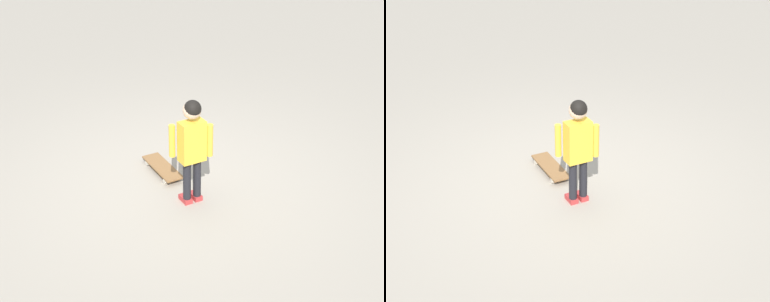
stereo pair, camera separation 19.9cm
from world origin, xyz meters
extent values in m
plane|color=#9E9384|center=(0.00, 0.00, 0.00)|extent=(50.00, 50.00, 0.00)
cylinder|color=black|center=(-0.16, 0.39, 0.24)|extent=(0.08, 0.08, 0.42)
cube|color=#B73333|center=(-0.14, 0.37, 0.03)|extent=(0.16, 0.17, 0.05)
cylinder|color=black|center=(-0.24, 0.32, 0.24)|extent=(0.08, 0.08, 0.42)
cube|color=#B73333|center=(-0.22, 0.30, 0.03)|extent=(0.16, 0.17, 0.05)
cube|color=gold|center=(-0.20, 0.36, 0.65)|extent=(0.27, 0.26, 0.40)
cylinder|color=gold|center=(-0.02, 0.38, 0.65)|extent=(0.06, 0.06, 0.32)
cylinder|color=gold|center=(-0.36, 0.30, 0.65)|extent=(0.06, 0.06, 0.32)
sphere|color=beige|center=(-0.20, 0.36, 0.96)|extent=(0.17, 0.17, 0.17)
sphere|color=black|center=(-0.21, 0.36, 0.98)|extent=(0.16, 0.16, 0.16)
cube|color=olive|center=(0.21, -0.12, 0.07)|extent=(0.55, 0.59, 0.02)
cube|color=#B7B7BC|center=(0.36, -0.28, 0.05)|extent=(0.10, 0.09, 0.02)
cube|color=#B7B7BC|center=(0.07, 0.04, 0.05)|extent=(0.10, 0.09, 0.02)
cylinder|color=beige|center=(0.41, -0.24, 0.03)|extent=(0.06, 0.06, 0.06)
cylinder|color=beige|center=(0.30, -0.33, 0.03)|extent=(0.06, 0.06, 0.06)
cylinder|color=beige|center=(0.13, 0.09, 0.03)|extent=(0.06, 0.06, 0.06)
cylinder|color=beige|center=(0.02, -0.01, 0.03)|extent=(0.06, 0.06, 0.06)
camera|label=1|loc=(-1.16, 4.94, 3.03)|focal=53.51mm
camera|label=2|loc=(-1.36, 4.89, 3.03)|focal=53.51mm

